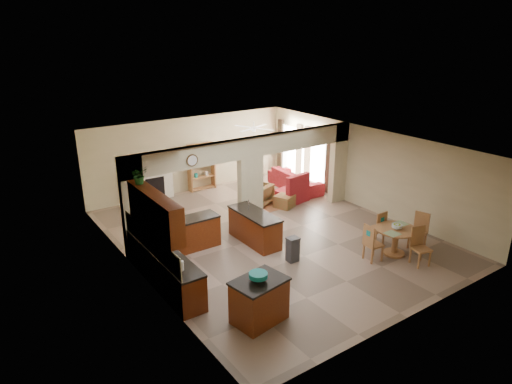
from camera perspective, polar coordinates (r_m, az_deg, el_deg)
floor at (r=13.68m, az=1.66°, el=-5.44°), size 10.00×10.00×0.00m
ceiling at (r=12.74m, az=1.78°, el=6.02°), size 10.00×10.00×0.00m
wall_back at (r=17.24m, az=-8.20°, el=4.69°), size 8.00×0.00×8.00m
wall_front at (r=9.91m, az=19.26°, el=-7.94°), size 8.00×0.00×8.00m
wall_left at (r=11.40m, az=-14.75°, el=-3.77°), size 0.00×10.00×10.00m
wall_right at (r=15.74m, az=13.55°, el=2.87°), size 0.00×10.00×10.00m
partition_left_pier at (r=12.37m, az=-15.09°, el=-1.92°), size 0.60×0.25×2.80m
partition_center_pier at (r=14.02m, az=-0.71°, el=0.06°), size 0.80×0.25×2.20m
partition_right_pier at (r=16.18m, az=10.23°, el=3.58°), size 0.60×0.25×2.80m
partition_header at (r=13.61m, az=-0.74°, el=5.62°), size 8.00×0.25×0.60m
kitchen_counter at (r=11.82m, az=-10.55°, el=-7.57°), size 2.52×3.29×1.48m
upper_cabinets at (r=10.56m, az=-12.54°, el=-2.43°), size 0.35×2.40×0.90m
peninsula at (r=13.09m, az=-0.15°, el=-4.45°), size 0.70×1.85×0.91m
wall_clock at (r=12.52m, az=-7.98°, el=3.94°), size 0.34×0.03×0.34m
rug at (r=15.89m, az=0.67°, el=-1.73°), size 1.60×1.30×0.01m
fireplace at (r=16.70m, az=-12.70°, el=1.08°), size 1.60×0.35×1.20m
shelving_unit at (r=17.38m, az=-6.82°, el=3.15°), size 1.00×0.32×1.80m
window_a at (r=17.32m, az=7.82°, el=4.09°), size 0.02×0.90×1.90m
window_b at (r=18.56m, az=4.29°, el=5.28°), size 0.02×0.90×1.90m
glazed_door at (r=17.97m, az=5.98°, el=4.24°), size 0.02×0.70×2.10m
drape_a_left at (r=16.87m, az=9.09°, el=3.60°), size 0.10×0.28×2.30m
drape_a_right at (r=17.72m, az=6.42°, el=4.51°), size 0.10×0.28×2.30m
drape_b_left at (r=18.09m, az=5.39°, el=4.86°), size 0.10×0.28×2.30m
drape_b_right at (r=18.99m, az=3.06°, el=5.64°), size 0.10×0.28×2.30m
ceiling_fan at (r=16.03m, az=-0.28°, el=8.01°), size 1.00×1.00×0.10m
kitchen_island at (r=9.76m, az=0.41°, el=-13.40°), size 1.23×0.97×0.97m
teal_bowl at (r=9.44m, az=0.28°, el=-10.56°), size 0.39×0.39×0.18m
trash_can at (r=12.16m, az=4.60°, el=-7.27°), size 0.30×0.26×0.62m
dining_table at (r=12.94m, az=17.05°, el=-5.43°), size 1.12×1.12×0.77m
fruit_bowl at (r=12.77m, az=17.21°, el=-4.14°), size 0.28×0.28×0.15m
sofa at (r=17.52m, az=4.90°, el=1.52°), size 2.54×1.15×0.72m
chaise at (r=16.34m, az=4.46°, el=-0.39°), size 1.18×1.02×0.42m
armchair at (r=15.88m, az=0.32°, el=-0.30°), size 1.06×1.07×0.75m
ottoman at (r=15.74m, az=3.58°, el=-1.16°), size 0.76×0.76×0.42m
plant at (r=11.05m, az=-14.40°, el=2.06°), size 0.43×0.39×0.43m
chair_north at (r=13.33m, az=15.01°, el=-4.25°), size 0.43×0.43×1.02m
chair_east at (r=13.55m, az=19.76°, el=-4.36°), size 0.51×0.51×1.02m
chair_south at (r=12.64m, az=19.73°, el=-6.14°), size 0.51×0.51×1.02m
chair_west at (r=12.40m, az=14.22°, el=-6.04°), size 0.47×0.47×1.02m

